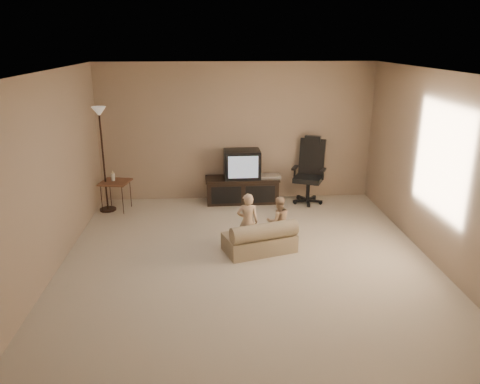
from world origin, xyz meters
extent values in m
plane|color=beige|center=(0.00, 0.00, 0.00)|extent=(5.50, 5.50, 0.00)
plane|color=silver|center=(0.00, 0.00, 2.50)|extent=(5.50, 5.50, 0.00)
plane|color=tan|center=(0.00, 2.75, 1.25)|extent=(5.00, 0.00, 5.00)
plane|color=tan|center=(0.00, -2.75, 1.25)|extent=(5.00, 0.00, 5.00)
plane|color=tan|center=(-2.50, 0.00, 1.25)|extent=(0.00, 5.50, 5.50)
plane|color=tan|center=(2.50, 0.00, 1.25)|extent=(0.00, 5.50, 5.50)
cube|color=black|center=(0.09, 2.49, 0.21)|extent=(1.31, 0.49, 0.42)
cube|color=black|center=(0.09, 2.49, 0.44)|extent=(1.34, 0.53, 0.04)
cube|color=black|center=(-0.21, 2.25, 0.21)|extent=(0.54, 0.03, 0.31)
cube|color=black|center=(0.40, 2.26, 0.21)|extent=(0.54, 0.03, 0.31)
cube|color=black|center=(0.09, 2.51, 0.72)|extent=(0.66, 0.48, 0.51)
cube|color=white|center=(0.09, 2.27, 0.72)|extent=(0.53, 0.02, 0.40)
cube|color=silver|center=(0.60, 2.46, 0.49)|extent=(0.38, 0.27, 0.06)
cylinder|color=black|center=(1.28, 2.35, 0.24)|extent=(0.07, 0.07, 0.38)
cube|color=black|center=(1.28, 2.35, 0.46)|extent=(0.63, 0.63, 0.09)
cube|color=black|center=(1.38, 2.56, 0.81)|extent=(0.49, 0.34, 0.68)
cube|color=black|center=(1.38, 2.56, 1.13)|extent=(0.30, 0.21, 0.15)
cube|color=black|center=(1.05, 2.46, 0.64)|extent=(0.17, 0.27, 0.04)
cube|color=black|center=(1.52, 2.24, 0.64)|extent=(0.17, 0.27, 0.04)
cube|color=brown|center=(-2.14, 2.19, 0.51)|extent=(0.56, 0.56, 0.03)
cylinder|color=black|center=(-2.36, 2.04, 0.26)|extent=(0.01, 0.01, 0.52)
cylinder|color=black|center=(-1.99, 1.97, 0.26)|extent=(0.01, 0.01, 0.52)
cylinder|color=black|center=(-2.29, 2.41, 0.26)|extent=(0.01, 0.01, 0.52)
cylinder|color=black|center=(-1.92, 2.34, 0.26)|extent=(0.01, 0.01, 0.52)
cylinder|color=silver|center=(-2.18, 2.24, 0.59)|extent=(0.07, 0.07, 0.13)
cone|color=beige|center=(-2.18, 2.24, 0.68)|extent=(0.05, 0.05, 0.05)
cylinder|color=black|center=(-2.30, 2.18, 0.02)|extent=(0.28, 0.28, 0.03)
cylinder|color=black|center=(-2.30, 2.18, 0.87)|extent=(0.03, 0.03, 1.71)
cone|color=beige|center=(-2.30, 2.18, 1.73)|extent=(0.24, 0.24, 0.16)
cube|color=tan|center=(0.19, 0.37, 0.13)|extent=(1.09, 0.80, 0.25)
cylinder|color=tan|center=(0.24, 0.21, 0.36)|extent=(0.98, 0.51, 0.23)
imported|color=#DAB188|center=(0.03, 0.43, 0.42)|extent=(0.32, 0.24, 0.84)
imported|color=#DAB188|center=(0.48, 0.57, 0.37)|extent=(0.39, 0.26, 0.73)
camera|label=1|loc=(-0.46, -5.67, 2.87)|focal=35.00mm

